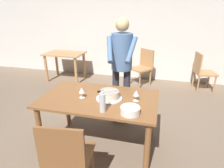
{
  "coord_description": "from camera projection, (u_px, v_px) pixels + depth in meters",
  "views": [
    {
      "loc": [
        0.75,
        -2.18,
        1.84
      ],
      "look_at": [
        0.14,
        0.15,
        0.9
      ],
      "focal_mm": 31.09,
      "sensor_mm": 36.0,
      "label": 1
    }
  ],
  "objects": [
    {
      "name": "background_table",
      "position": [
        65.0,
        59.0,
        5.18
      ],
      "size": [
        1.0,
        0.7,
        0.74
      ],
      "color": "tan",
      "rests_on": "ground_plane"
    },
    {
      "name": "wine_glass_near",
      "position": [
        136.0,
        93.0,
        2.41
      ],
      "size": [
        0.08,
        0.08,
        0.14
      ],
      "color": "silver",
      "rests_on": "main_dining_table"
    },
    {
      "name": "background_chair_1",
      "position": [
        202.0,
        70.0,
        4.52
      ],
      "size": [
        0.51,
        0.51,
        0.9
      ],
      "color": "tan",
      "rests_on": "ground_plane"
    },
    {
      "name": "person_cutting_cake",
      "position": [
        122.0,
        62.0,
        2.99
      ],
      "size": [
        0.47,
        0.56,
        1.72
      ],
      "color": "#2D2D38",
      "rests_on": "ground_plane"
    },
    {
      "name": "chair_near_side",
      "position": [
        67.0,
        156.0,
        1.9
      ],
      "size": [
        0.5,
        0.5,
        0.9
      ],
      "color": "brown",
      "rests_on": "ground_plane"
    },
    {
      "name": "wine_glass_far",
      "position": [
        82.0,
        90.0,
        2.5
      ],
      "size": [
        0.08,
        0.08,
        0.14
      ],
      "color": "silver",
      "rests_on": "main_dining_table"
    },
    {
      "name": "back_wall",
      "position": [
        135.0,
        28.0,
        5.12
      ],
      "size": [
        10.0,
        0.12,
        2.7
      ],
      "primitive_type": "cube",
      "color": "silver",
      "rests_on": "ground_plane"
    },
    {
      "name": "ground_plane",
      "position": [
        100.0,
        144.0,
        2.81
      ],
      "size": [
        14.0,
        14.0,
        0.0
      ],
      "primitive_type": "plane",
      "color": "#7A6651"
    },
    {
      "name": "background_chair_0",
      "position": [
        143.0,
        66.0,
        4.87
      ],
      "size": [
        0.62,
        0.62,
        0.9
      ],
      "color": "tan",
      "rests_on": "ground_plane"
    },
    {
      "name": "water_bottle",
      "position": [
        103.0,
        102.0,
        2.16
      ],
      "size": [
        0.07,
        0.07,
        0.25
      ],
      "color": "silver",
      "rests_on": "main_dining_table"
    },
    {
      "name": "main_dining_table",
      "position": [
        99.0,
        105.0,
        2.58
      ],
      "size": [
        1.52,
        0.92,
        0.75
      ],
      "color": "brown",
      "rests_on": "ground_plane"
    },
    {
      "name": "plate_stack",
      "position": [
        130.0,
        110.0,
        2.14
      ],
      "size": [
        0.22,
        0.22,
        0.08
      ],
      "color": "white",
      "rests_on": "main_dining_table"
    },
    {
      "name": "cake_on_platter",
      "position": [
        109.0,
        95.0,
        2.49
      ],
      "size": [
        0.34,
        0.34,
        0.11
      ],
      "color": "silver",
      "rests_on": "main_dining_table"
    },
    {
      "name": "cake_knife",
      "position": [
        103.0,
        91.0,
        2.45
      ],
      "size": [
        0.25,
        0.15,
        0.02
      ],
      "color": "silver",
      "rests_on": "cake_on_platter"
    }
  ]
}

